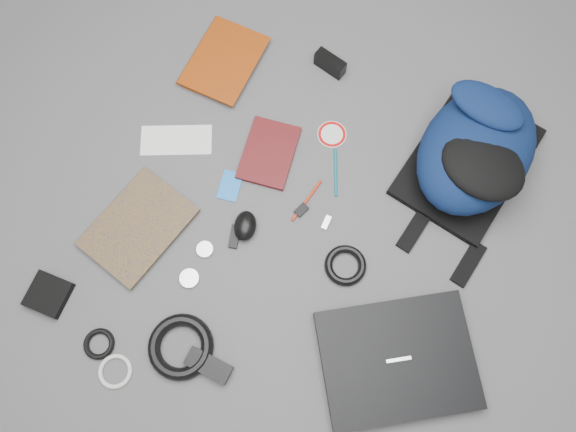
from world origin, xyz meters
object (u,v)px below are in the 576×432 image
(backpack, at_px, (476,150))
(comic_book, at_px, (111,205))
(pouch, at_px, (48,294))
(laptop, at_px, (397,360))
(compact_camera, at_px, (330,63))
(dvd_case, at_px, (269,153))
(textbook_red, at_px, (196,49))
(mouse, at_px, (245,226))
(power_brick, at_px, (209,365))

(backpack, height_order, comic_book, backpack)
(comic_book, bearing_deg, pouch, -81.62)
(laptop, relative_size, compact_camera, 3.99)
(laptop, bearing_deg, dvd_case, 111.26)
(pouch, bearing_deg, textbook_red, 84.95)
(mouse, xyz_separation_m, power_brick, (0.05, -0.36, -0.01))
(comic_book, height_order, dvd_case, comic_book)
(textbook_red, bearing_deg, backpack, 0.44)
(comic_book, distance_m, compact_camera, 0.72)
(comic_book, distance_m, power_brick, 0.50)
(laptop, xyz_separation_m, power_brick, (-0.42, -0.17, -0.00))
(backpack, bearing_deg, mouse, -128.74)
(power_brick, bearing_deg, compact_camera, 95.92)
(compact_camera, relative_size, pouch, 0.95)
(mouse, bearing_deg, comic_book, 177.03)
(dvd_case, xyz_separation_m, pouch, (-0.38, -0.56, 0.00))
(backpack, xyz_separation_m, mouse, (-0.50, -0.38, -0.07))
(laptop, height_order, dvd_case, laptop)
(laptop, distance_m, dvd_case, 0.63)
(backpack, xyz_separation_m, textbook_red, (-0.83, 0.06, -0.08))
(backpack, xyz_separation_m, comic_book, (-0.85, -0.45, -0.08))
(laptop, distance_m, textbook_red, 1.02)
(laptop, height_order, compact_camera, compact_camera)
(textbook_red, xyz_separation_m, mouse, (0.33, -0.45, 0.01))
(backpack, distance_m, mouse, 0.63)
(dvd_case, distance_m, mouse, 0.22)
(backpack, distance_m, laptop, 0.57)
(mouse, xyz_separation_m, pouch, (-0.40, -0.34, -0.01))
(textbook_red, height_order, compact_camera, compact_camera)
(comic_book, xyz_separation_m, dvd_case, (0.34, 0.29, -0.00))
(textbook_red, xyz_separation_m, pouch, (-0.07, -0.78, -0.00))
(comic_book, bearing_deg, laptop, 9.46)
(comic_book, distance_m, pouch, 0.27)
(laptop, height_order, mouse, mouse)
(comic_book, xyz_separation_m, compact_camera, (0.41, 0.60, 0.02))
(compact_camera, bearing_deg, backpack, -1.06)
(comic_book, xyz_separation_m, power_brick, (0.40, -0.29, 0.00))
(dvd_case, height_order, power_brick, power_brick)
(comic_book, bearing_deg, mouse, 28.31)
(dvd_case, height_order, compact_camera, compact_camera)
(textbook_red, distance_m, comic_book, 0.51)
(compact_camera, xyz_separation_m, pouch, (-0.45, -0.87, -0.01))
(textbook_red, relative_size, power_brick, 2.17)
(comic_book, bearing_deg, compact_camera, 73.28)
(mouse, height_order, power_brick, mouse)
(compact_camera, xyz_separation_m, power_brick, (-0.00, -0.89, -0.01))
(textbook_red, height_order, mouse, mouse)
(dvd_case, height_order, pouch, pouch)
(comic_book, relative_size, dvd_case, 1.43)
(laptop, bearing_deg, compact_camera, 91.32)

